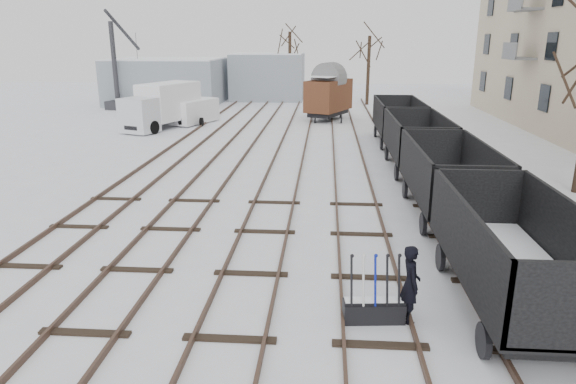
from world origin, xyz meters
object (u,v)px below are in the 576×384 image
Objects in this scene: freight_wagon_a at (512,270)px; worker at (410,284)px; ground_frame at (374,309)px; crane at (117,84)px; box_van_wagon at (329,94)px; lorry at (163,105)px; panel_van at (194,111)px.

worker is at bearing -163.76° from freight_wagon_a.
crane is (-18.97, 33.52, 1.86)m from ground_frame.
ground_frame is 0.18× the size of crane.
box_van_wagon reaches higher than ground_frame.
worker is at bearing -40.67° from lorry.
ground_frame is at bearing -165.82° from freight_wagon_a.
crane is (-19.72, 33.42, 1.29)m from worker.
box_van_wagon is at bearing 98.22° from freight_wagon_a.
freight_wagon_a is at bearing -38.69° from panel_van.
panel_van is at bearing 118.07° from freight_wagon_a.
crane is at bearing 113.94° from ground_frame.
lorry is at bearing -41.18° from crane.
panel_van reaches higher than ground_frame.
crane reaches higher than worker.
freight_wagon_a reaches higher than worker.
lorry is at bearing 21.68° from worker.
box_van_wagon is 0.71× the size of lorry.
freight_wagon_a reaches higher than ground_frame.
freight_wagon_a is 0.74× the size of crane.
ground_frame is at bearing -47.84° from crane.
freight_wagon_a is at bearing 8.62° from ground_frame.
freight_wagon_a is 27.81m from lorry.
worker is at bearing -62.01° from box_van_wagon.
ground_frame is 28.53m from box_van_wagon.
box_van_wagon is 0.59× the size of crane.
crane reaches higher than panel_van.
crane is (-22.03, 32.75, 1.20)m from freight_wagon_a.
crane is (-8.49, 7.35, 1.26)m from panel_van.
box_van_wagon reaches higher than worker.
worker is 0.36× the size of box_van_wagon.
freight_wagon_a is 0.88× the size of lorry.
box_van_wagon is (-4.00, 27.69, 0.96)m from freight_wagon_a.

